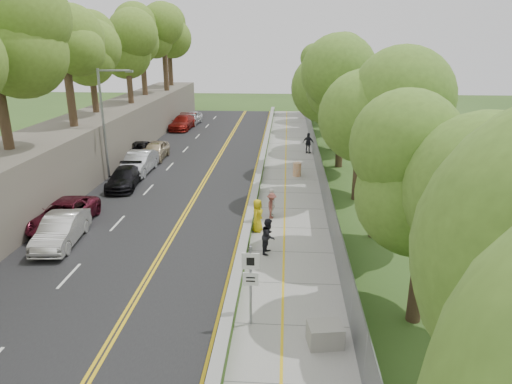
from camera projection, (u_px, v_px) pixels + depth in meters
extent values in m
plane|color=#33511E|center=(232.00, 282.00, 19.57)|extent=(140.00, 140.00, 0.00)
cube|color=black|center=(184.00, 178.00, 34.08)|extent=(11.20, 66.00, 0.04)
cube|color=gray|center=(290.00, 180.00, 33.57)|extent=(4.20, 66.00, 0.05)
cube|color=#69D020|center=(259.00, 176.00, 33.63)|extent=(0.42, 66.00, 0.60)
cube|color=#595147|center=(75.00, 150.00, 33.96)|extent=(5.00, 66.00, 4.00)
cube|color=slate|center=(319.00, 168.00, 33.13)|extent=(0.04, 66.00, 2.00)
cylinder|color=gray|center=(104.00, 127.00, 32.19)|extent=(0.18, 0.18, 8.00)
cylinder|color=gray|center=(114.00, 71.00, 30.89)|extent=(2.30, 0.13, 0.13)
cube|color=gray|center=(129.00, 71.00, 30.84)|extent=(0.50, 0.22, 0.14)
cylinder|color=gray|center=(251.00, 286.00, 16.15)|extent=(0.09, 0.09, 3.10)
cube|color=white|center=(251.00, 261.00, 15.80)|extent=(0.62, 0.04, 0.62)
cube|color=white|center=(251.00, 279.00, 16.03)|extent=(0.56, 0.04, 0.50)
cylinder|color=#C8580C|center=(297.00, 169.00, 34.31)|extent=(0.62, 0.62, 1.02)
cube|color=gray|center=(325.00, 334.00, 15.41)|extent=(1.27, 1.03, 0.77)
imported|color=beige|center=(61.00, 230.00, 22.90)|extent=(2.02, 4.69, 1.50)
imported|color=maroon|center=(64.00, 215.00, 24.97)|extent=(2.39, 5.14, 1.43)
imported|color=black|center=(124.00, 178.00, 31.72)|extent=(2.30, 4.79, 1.34)
imported|color=tan|center=(155.00, 150.00, 39.06)|extent=(1.85, 4.47, 1.52)
imported|color=#BBBCC3|center=(139.00, 163.00, 34.96)|extent=(1.75, 5.02, 1.65)
imported|color=black|center=(138.00, 150.00, 39.43)|extent=(2.44, 4.89, 1.33)
imported|color=maroon|center=(183.00, 122.00, 51.90)|extent=(2.48, 5.47, 1.55)
imported|color=silver|center=(191.00, 118.00, 54.86)|extent=(2.25, 4.70, 1.55)
imported|color=gold|center=(257.00, 215.00, 24.35)|extent=(0.76, 0.99, 1.80)
imported|color=beige|center=(272.00, 202.00, 26.51)|extent=(0.43, 0.62, 1.66)
imported|color=black|center=(269.00, 236.00, 21.87)|extent=(0.82, 0.97, 1.76)
imported|color=brown|center=(272.00, 206.00, 26.15)|extent=(0.73, 1.07, 1.52)
imported|color=black|center=(308.00, 143.00, 40.95)|extent=(1.18, 0.86, 1.85)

